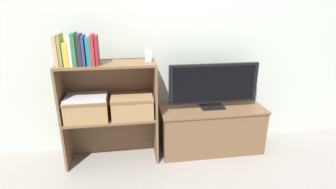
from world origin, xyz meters
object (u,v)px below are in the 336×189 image
(book_charcoal, at_px, (80,50))
(book_olive, at_px, (61,50))
(book_mustard, at_px, (67,54))
(book_maroon, at_px, (97,50))
(book_crimson, at_px, (93,50))
(baby_monitor, at_px, (148,56))
(tv, at_px, (214,84))
(storage_basket_left, at_px, (87,108))
(book_tan, at_px, (57,51))
(book_ivory, at_px, (71,52))
(tv_stand, at_px, (211,128))
(book_teal, at_px, (89,51))
(book_forest, at_px, (75,49))
(laptop, at_px, (86,97))
(storage_basket_right, at_px, (132,105))
(book_navy, at_px, (84,50))

(book_charcoal, bearing_deg, book_olive, -180.00)
(book_mustard, relative_size, book_charcoal, 0.76)
(book_mustard, relative_size, book_maroon, 0.81)
(book_crimson, distance_m, baby_monitor, 0.44)
(tv, distance_m, storage_basket_left, 1.15)
(book_tan, relative_size, book_charcoal, 0.98)
(book_tan, relative_size, book_olive, 0.96)
(book_ivory, height_order, book_crimson, book_crimson)
(tv_stand, distance_m, tv, 0.45)
(tv, xyz_separation_m, book_ivory, (-1.21, -0.09, 0.35))
(tv_stand, bearing_deg, book_teal, -175.23)
(book_forest, bearing_deg, laptop, 41.62)
(book_ivory, height_order, book_charcoal, book_charcoal)
(book_forest, bearing_deg, tv, 4.27)
(book_ivory, bearing_deg, tv, 4.16)
(book_tan, height_order, book_crimson, same)
(book_mustard, bearing_deg, book_crimson, 0.00)
(book_mustard, height_order, book_teal, book_teal)
(book_mustard, xyz_separation_m, baby_monitor, (0.64, 0.05, -0.04))
(book_charcoal, relative_size, storage_basket_right, 0.67)
(book_navy, bearing_deg, tv, 4.54)
(book_navy, height_order, book_teal, book_navy)
(book_mustard, xyz_separation_m, storage_basket_left, (0.10, 0.03, -0.47))
(book_teal, height_order, book_maroon, book_maroon)
(book_charcoal, xyz_separation_m, storage_basket_left, (-0.00, 0.03, -0.50))
(storage_basket_left, relative_size, storage_basket_right, 1.00)
(book_crimson, bearing_deg, book_ivory, 180.00)
(book_crimson, xyz_separation_m, baby_monitor, (0.44, 0.05, -0.07))
(book_ivory, bearing_deg, baby_monitor, 4.46)
(storage_basket_right, xyz_separation_m, laptop, (-0.39, 0.00, 0.10))
(book_forest, height_order, book_navy, book_forest)
(tv_stand, height_order, book_ivory, book_ivory)
(book_mustard, relative_size, book_forest, 0.72)
(book_navy, xyz_separation_m, book_crimson, (0.07, 0.00, 0.00))
(tv_stand, xyz_separation_m, book_crimson, (-1.04, -0.09, 0.82))
(tv, xyz_separation_m, book_mustard, (-1.24, -0.09, 0.34))
(book_teal, relative_size, laptop, 0.63)
(book_olive, bearing_deg, storage_basket_right, 3.51)
(book_forest, relative_size, laptop, 0.74)
(baby_monitor, bearing_deg, tv, 3.86)
(book_mustard, bearing_deg, book_olive, 180.00)
(tv_stand, height_order, storage_basket_right, storage_basket_right)
(book_maroon, relative_size, storage_basket_right, 0.63)
(book_forest, height_order, storage_basket_left, book_forest)
(tv, bearing_deg, book_teal, -175.32)
(tv_stand, distance_m, book_tan, 1.55)
(book_olive, bearing_deg, book_charcoal, 0.00)
(tv_stand, distance_m, book_maroon, 1.30)
(book_tan, xyz_separation_m, book_ivory, (0.10, 0.00, -0.02))
(tv, relative_size, book_crimson, 3.50)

